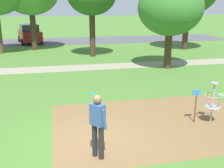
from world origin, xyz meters
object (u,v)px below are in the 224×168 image
object	(u,v)px
player_throwing	(98,123)
parked_car_leftmost	(30,34)
frisbee_scattered_a	(93,94)
tree_mid_left	(170,8)
frisbee_mid_grass	(221,95)
disc_golf_basket	(211,101)

from	to	relation	value
player_throwing	parked_car_leftmost	bearing A→B (deg)	98.56
player_throwing	parked_car_leftmost	world-z (taller)	parked_car_leftmost
frisbee_scattered_a	tree_mid_left	xyz separation A→B (m)	(5.20, 4.03, 3.56)
player_throwing	frisbee_mid_grass	bearing A→B (deg)	32.53
tree_mid_left	parked_car_leftmost	xyz separation A→B (m)	(-9.12, 13.10, -2.65)
disc_golf_basket	parked_car_leftmost	xyz separation A→B (m)	(-7.36, 20.88, 0.17)
disc_golf_basket	tree_mid_left	size ratio (longest dim) A/B	0.27
frisbee_mid_grass	frisbee_scattered_a	world-z (taller)	same
frisbee_scattered_a	frisbee_mid_grass	bearing A→B (deg)	-13.31
disc_golf_basket	tree_mid_left	bearing A→B (deg)	77.20
player_throwing	frisbee_scattered_a	bearing A→B (deg)	83.64
disc_golf_basket	parked_car_leftmost	bearing A→B (deg)	109.40
disc_golf_basket	tree_mid_left	world-z (taller)	tree_mid_left
disc_golf_basket	frisbee_mid_grass	size ratio (longest dim) A/B	6.61
tree_mid_left	parked_car_leftmost	bearing A→B (deg)	124.84
disc_golf_basket	tree_mid_left	distance (m)	8.46
frisbee_scattered_a	player_throwing	bearing A→B (deg)	-96.36
disc_golf_basket	tree_mid_left	xyz separation A→B (m)	(1.77, 7.78, 2.82)
disc_golf_basket	frisbee_scattered_a	xyz separation A→B (m)	(-3.43, 3.75, -0.74)
frisbee_mid_grass	parked_car_leftmost	bearing A→B (deg)	117.03
tree_mid_left	parked_car_leftmost	world-z (taller)	tree_mid_left
player_throwing	frisbee_mid_grass	size ratio (longest dim) A/B	8.13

